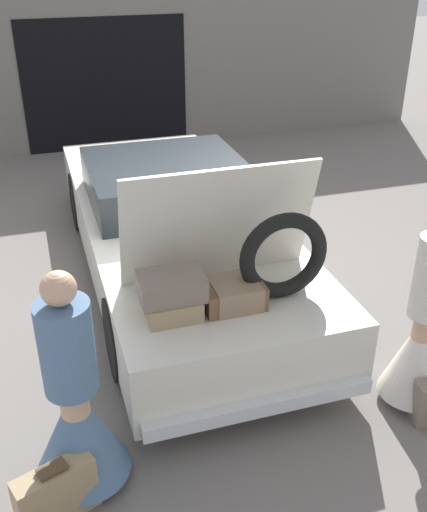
{
  "coord_description": "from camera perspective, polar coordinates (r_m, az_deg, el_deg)",
  "views": [
    {
      "loc": [
        -1.35,
        -5.71,
        3.37
      ],
      "look_at": [
        0.0,
        -1.4,
        0.95
      ],
      "focal_mm": 42.0,
      "sensor_mm": 36.0,
      "label": 1
    }
  ],
  "objects": [
    {
      "name": "person_left",
      "position": [
        4.18,
        -12.94,
        -14.41
      ],
      "size": [
        0.66,
        0.66,
        1.66
      ],
      "rotation": [
        0.0,
        0.0,
        -1.53
      ],
      "color": "tan",
      "rests_on": "ground_plane"
    },
    {
      "name": "suitcase_beside_left_person",
      "position": [
        4.26,
        -14.74,
        -21.03
      ],
      "size": [
        0.55,
        0.34,
        0.44
      ],
      "color": "#9E8460",
      "rests_on": "ground_plane"
    },
    {
      "name": "ground_plane",
      "position": [
        6.76,
        -3.54,
        -1.7
      ],
      "size": [
        40.0,
        40.0,
        0.0
      ],
      "primitive_type": "plane",
      "color": "slate"
    },
    {
      "name": "person_right",
      "position": [
        4.95,
        19.13,
        -7.33
      ],
      "size": [
        0.54,
        0.54,
        1.71
      ],
      "rotation": [
        0.0,
        0.0,
        1.57
      ],
      "color": "tan",
      "rests_on": "ground_plane"
    },
    {
      "name": "garage_wall_back",
      "position": [
        10.83,
        -10.4,
        17.3
      ],
      "size": [
        12.0,
        0.14,
        2.8
      ],
      "color": "slate",
      "rests_on": "ground_plane"
    },
    {
      "name": "car",
      "position": [
        6.48,
        -3.66,
        2.65
      ],
      "size": [
        1.94,
        5.18,
        1.83
      ],
      "color": "silver",
      "rests_on": "ground_plane"
    }
  ]
}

